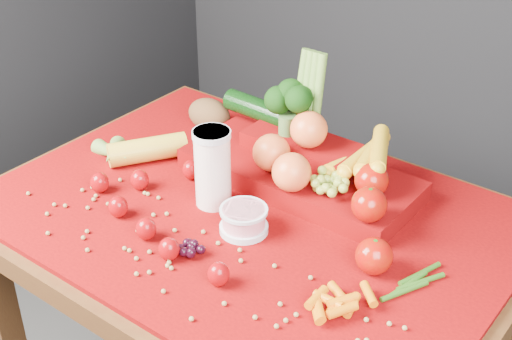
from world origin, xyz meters
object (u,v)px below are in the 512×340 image
Objects in this scene: table at (250,251)px; yogurt_bowl at (244,219)px; milk_glass at (213,165)px; produce_mound at (307,160)px.

yogurt_bowl reaches higher than table.
yogurt_bowl is at bearing -61.80° from table.
yogurt_bowl is (0.11, -0.04, -0.06)m from milk_glass.
produce_mound is at bearing 57.75° from milk_glass.
yogurt_bowl is (0.03, -0.06, 0.14)m from table.
table is at bearing -102.77° from produce_mound.
table is 1.87× the size of produce_mound.
produce_mound reaches higher than table.
milk_glass is (-0.08, -0.02, 0.20)m from table.
milk_glass is at bearing 160.02° from yogurt_bowl.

